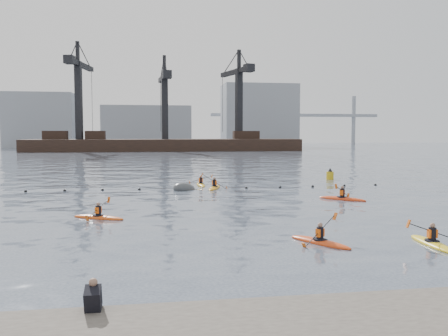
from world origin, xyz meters
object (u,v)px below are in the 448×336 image
at_px(kayaker_0, 320,241).
at_px(kayaker_5, 201,184).
at_px(kayaker_1, 432,243).
at_px(kayaker_4, 342,198).
at_px(kayaker_3, 214,187).
at_px(mooring_buoy, 185,190).
at_px(kayaker_2, 98,217).
at_px(nav_buoy, 330,175).

distance_m(kayaker_0, kayaker_5, 23.44).
relative_size(kayaker_1, kayaker_5, 1.06).
xyz_separation_m(kayaker_4, kayaker_5, (-8.92, 10.77, -0.01)).
bearing_deg(kayaker_5, kayaker_3, -72.96).
bearing_deg(kayaker_1, mooring_buoy, 115.81).
xyz_separation_m(kayaker_2, kayaker_4, (16.31, 4.95, 0.01)).
height_order(kayaker_1, kayaker_2, kayaker_1).
distance_m(kayaker_0, kayaker_3, 20.74).
distance_m(kayaker_2, kayaker_5, 17.37).
xyz_separation_m(mooring_buoy, nav_buoy, (15.27, 6.33, 0.41)).
bearing_deg(kayaker_1, kayaker_4, 85.88).
relative_size(kayaker_5, mooring_buoy, 1.36).
xyz_separation_m(kayaker_0, mooring_buoy, (-4.31, 20.29, -0.10)).
height_order(kayaker_3, mooring_buoy, kayaker_3).
distance_m(kayaker_4, nav_buoy, 14.85).
relative_size(kayaker_2, kayaker_5, 0.97).
bearing_deg(kayaker_2, kayaker_5, 3.70).
bearing_deg(kayaker_4, kayaker_3, -90.21).
xyz_separation_m(kayaker_2, kayaker_5, (7.39, 15.71, -0.00)).
bearing_deg(kayaker_2, kayaker_3, -3.41).
bearing_deg(kayaker_2, nav_buoy, -18.86).
distance_m(kayaker_4, kayaker_5, 13.98).
height_order(kayaker_3, kayaker_5, kayaker_3).
relative_size(kayaker_1, kayaker_3, 0.98).
relative_size(kayaker_0, mooring_buoy, 1.31).
bearing_deg(kayaker_3, kayaker_5, 127.90).
height_order(kayaker_0, kayaker_2, kayaker_0).
bearing_deg(nav_buoy, kayaker_3, -154.85).
relative_size(kayaker_1, mooring_buoy, 1.44).
relative_size(kayaker_3, kayaker_5, 1.08).
relative_size(kayaker_0, kayaker_2, 0.98).
distance_m(kayaker_0, kayaker_2, 12.55).
height_order(kayaker_0, mooring_buoy, kayaker_0).
bearing_deg(kayaker_0, kayaker_3, 63.85).
relative_size(kayaker_0, kayaker_3, 0.89).
xyz_separation_m(kayaker_0, kayaker_1, (4.57, -1.02, 0.00)).
height_order(kayaker_0, kayaker_5, kayaker_0).
bearing_deg(nav_buoy, kayaker_2, -137.76).
bearing_deg(kayaker_0, nav_buoy, 36.67).
distance_m(kayaker_3, nav_buoy, 14.03).
relative_size(kayaker_1, kayaker_2, 1.09).
bearing_deg(kayaker_4, kayaker_2, -28.00).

